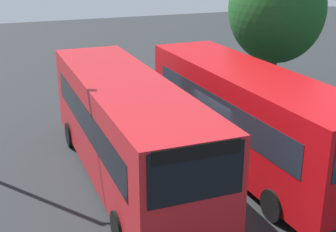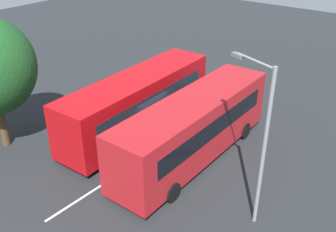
{
  "view_description": "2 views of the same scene",
  "coord_description": "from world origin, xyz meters",
  "px_view_note": "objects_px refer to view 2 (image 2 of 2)",
  "views": [
    {
      "loc": [
        13.08,
        -5.69,
        7.11
      ],
      "look_at": [
        -0.94,
        -0.19,
        1.72
      ],
      "focal_mm": 50.06,
      "sensor_mm": 36.0,
      "label": 1
    },
    {
      "loc": [
        -14.36,
        -11.11,
        11.41
      ],
      "look_at": [
        -0.04,
        -0.1,
        1.76
      ],
      "focal_mm": 41.11,
      "sensor_mm": 36.0,
      "label": 2
    }
  ],
  "objects_px": {
    "bus_far_left": "(194,126)",
    "street_lamp": "(261,137)",
    "pedestrian": "(194,77)",
    "bus_center_left": "(138,101)"
  },
  "relations": [
    {
      "from": "pedestrian",
      "to": "street_lamp",
      "type": "bearing_deg",
      "value": 59.75
    },
    {
      "from": "bus_far_left",
      "to": "pedestrian",
      "type": "bearing_deg",
      "value": 33.92
    },
    {
      "from": "pedestrian",
      "to": "street_lamp",
      "type": "distance_m",
      "value": 13.58
    },
    {
      "from": "bus_far_left",
      "to": "street_lamp",
      "type": "relative_size",
      "value": 1.57
    },
    {
      "from": "bus_center_left",
      "to": "pedestrian",
      "type": "distance_m",
      "value": 6.81
    },
    {
      "from": "bus_far_left",
      "to": "pedestrian",
      "type": "distance_m",
      "value": 8.68
    },
    {
      "from": "pedestrian",
      "to": "bus_far_left",
      "type": "bearing_deg",
      "value": 49.14
    },
    {
      "from": "bus_center_left",
      "to": "street_lamp",
      "type": "bearing_deg",
      "value": -108.96
    },
    {
      "from": "bus_far_left",
      "to": "bus_center_left",
      "type": "distance_m",
      "value": 4.19
    },
    {
      "from": "bus_far_left",
      "to": "street_lamp",
      "type": "height_order",
      "value": "street_lamp"
    }
  ]
}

